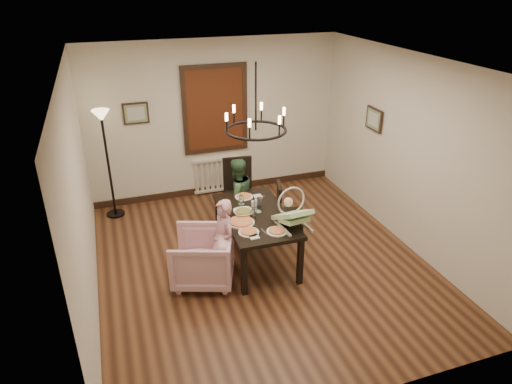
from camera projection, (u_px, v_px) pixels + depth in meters
room_shell at (253, 162)px, 6.27m from camera, size 4.51×5.00×2.81m
dining_table at (256, 219)px, 6.35m from camera, size 0.92×1.59×0.74m
chair_far at (240, 192)px, 7.41m from camera, size 0.52×0.52×1.08m
chair_right at (290, 211)px, 7.01m from camera, size 0.50×0.50×0.91m
armchair at (202, 257)px, 6.02m from camera, size 1.02×1.00×0.73m
elderly_woman at (224, 247)px, 6.01m from camera, size 0.31×0.40×0.97m
seated_man at (237, 202)px, 7.15m from camera, size 0.58×0.50×1.02m
baby_bouncer at (292, 213)px, 5.94m from camera, size 0.47×0.61×0.37m
salad_bowl at (243, 212)px, 6.28m from camera, size 0.32×0.32×0.08m
pizza_platter at (241, 222)px, 6.08m from camera, size 0.36×0.36×0.04m
drinking_glass at (254, 212)px, 6.20m from camera, size 0.08×0.08×0.15m
window_blinds at (215, 109)px, 7.96m from camera, size 1.00×0.03×1.40m
radiator at (218, 174)px, 8.52m from camera, size 0.92×0.12×0.62m
picture_back at (136, 113)px, 7.56m from camera, size 0.42×0.03×0.36m
picture_right at (374, 119)px, 7.25m from camera, size 0.03×0.42×0.36m
floor_lamp at (109, 166)px, 7.45m from camera, size 0.30×0.30×1.80m
chandelier at (256, 130)px, 5.79m from camera, size 0.80×0.80×0.04m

